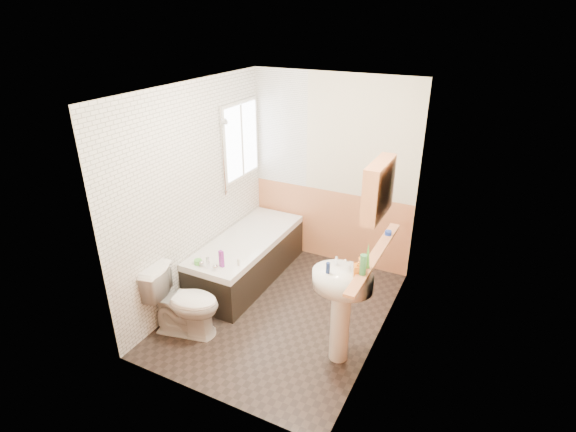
# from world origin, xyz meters

# --- Properties ---
(floor) EXTENTS (2.80, 2.80, 0.00)m
(floor) POSITION_xyz_m (0.00, 0.00, 0.00)
(floor) COLOR black
(floor) RESTS_ON ground
(ceiling) EXTENTS (2.80, 2.80, 0.00)m
(ceiling) POSITION_xyz_m (0.00, 0.00, 2.50)
(ceiling) COLOR white
(ceiling) RESTS_ON ground
(wall_back) EXTENTS (2.20, 0.02, 2.50)m
(wall_back) POSITION_xyz_m (0.00, 1.41, 1.25)
(wall_back) COLOR beige
(wall_back) RESTS_ON ground
(wall_front) EXTENTS (2.20, 0.02, 2.50)m
(wall_front) POSITION_xyz_m (0.00, -1.41, 1.25)
(wall_front) COLOR beige
(wall_front) RESTS_ON ground
(wall_left) EXTENTS (0.02, 2.80, 2.50)m
(wall_left) POSITION_xyz_m (-1.11, 0.00, 1.25)
(wall_left) COLOR beige
(wall_left) RESTS_ON ground
(wall_right) EXTENTS (0.02, 2.80, 2.50)m
(wall_right) POSITION_xyz_m (1.11, 0.00, 1.25)
(wall_right) COLOR beige
(wall_right) RESTS_ON ground
(wainscot_right) EXTENTS (0.01, 2.80, 1.00)m
(wainscot_right) POSITION_xyz_m (1.09, 0.00, 0.50)
(wainscot_right) COLOR #DD8B5A
(wainscot_right) RESTS_ON wall_right
(wainscot_front) EXTENTS (2.20, 0.01, 1.00)m
(wainscot_front) POSITION_xyz_m (0.00, -1.39, 0.50)
(wainscot_front) COLOR #DD8B5A
(wainscot_front) RESTS_ON wall_front
(wainscot_back) EXTENTS (2.20, 0.01, 1.00)m
(wainscot_back) POSITION_xyz_m (0.00, 1.39, 0.50)
(wainscot_back) COLOR #DD8B5A
(wainscot_back) RESTS_ON wall_back
(tile_cladding_left) EXTENTS (0.01, 2.80, 2.50)m
(tile_cladding_left) POSITION_xyz_m (-1.09, 0.00, 1.25)
(tile_cladding_left) COLOR white
(tile_cladding_left) RESTS_ON wall_left
(tile_return_back) EXTENTS (0.75, 0.01, 1.50)m
(tile_return_back) POSITION_xyz_m (-0.73, 1.39, 1.75)
(tile_return_back) COLOR white
(tile_return_back) RESTS_ON wall_back
(window) EXTENTS (0.03, 0.79, 0.99)m
(window) POSITION_xyz_m (-1.06, 0.95, 1.65)
(window) COLOR white
(window) RESTS_ON wall_left
(bathtub) EXTENTS (0.70, 1.81, 0.71)m
(bathtub) POSITION_xyz_m (-0.73, 0.45, 0.30)
(bathtub) COLOR black
(bathtub) RESTS_ON floor
(shower_riser) EXTENTS (0.10, 0.07, 1.09)m
(shower_riser) POSITION_xyz_m (-1.04, 0.51, 1.72)
(shower_riser) COLOR silver
(shower_riser) RESTS_ON wall_left
(toilet) EXTENTS (0.84, 0.59, 0.75)m
(toilet) POSITION_xyz_m (-0.76, -0.76, 0.37)
(toilet) COLOR white
(toilet) RESTS_ON floor
(sink) EXTENTS (0.57, 0.46, 1.10)m
(sink) POSITION_xyz_m (0.84, -0.41, 0.70)
(sink) COLOR white
(sink) RESTS_ON floor
(pine_shelf) EXTENTS (0.10, 1.48, 0.03)m
(pine_shelf) POSITION_xyz_m (1.04, -0.09, 1.05)
(pine_shelf) COLOR #DD8B5A
(pine_shelf) RESTS_ON wall_right
(medicine_cabinet) EXTENTS (0.14, 0.57, 0.51)m
(medicine_cabinet) POSITION_xyz_m (1.01, -0.09, 1.72)
(medicine_cabinet) COLOR #DD8B5A
(medicine_cabinet) RESTS_ON wall_right
(foam_can) EXTENTS (0.07, 0.07, 0.19)m
(foam_can) POSITION_xyz_m (1.04, -0.48, 1.16)
(foam_can) COLOR #388447
(foam_can) RESTS_ON pine_shelf
(green_bottle) EXTENTS (0.06, 0.06, 0.25)m
(green_bottle) POSITION_xyz_m (1.04, -0.35, 1.19)
(green_bottle) COLOR #59C647
(green_bottle) RESTS_ON pine_shelf
(black_jar) EXTENTS (0.07, 0.07, 0.04)m
(black_jar) POSITION_xyz_m (1.04, 0.36, 1.09)
(black_jar) COLOR #19339E
(black_jar) RESTS_ON pine_shelf
(soap_bottle) EXTENTS (0.18, 0.24, 0.10)m
(soap_bottle) POSITION_xyz_m (1.00, -0.44, 1.03)
(soap_bottle) COLOR orange
(soap_bottle) RESTS_ON sink
(clear_bottle) EXTENTS (0.04, 0.04, 0.11)m
(clear_bottle) POSITION_xyz_m (0.72, -0.47, 1.04)
(clear_bottle) COLOR navy
(clear_bottle) RESTS_ON sink
(blue_gel) EXTENTS (0.06, 0.05, 0.20)m
(blue_gel) POSITION_xyz_m (-0.62, -0.25, 0.67)
(blue_gel) COLOR purple
(blue_gel) RESTS_ON bathtub
(cream_jar) EXTENTS (0.09, 0.09, 0.05)m
(cream_jar) POSITION_xyz_m (-0.89, -0.33, 0.60)
(cream_jar) COLOR #59C647
(cream_jar) RESTS_ON bathtub
(orange_bottle) EXTENTS (0.03, 0.03, 0.08)m
(orange_bottle) POSITION_xyz_m (-0.47, -0.14, 0.61)
(orange_bottle) COLOR silver
(orange_bottle) RESTS_ON bathtub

